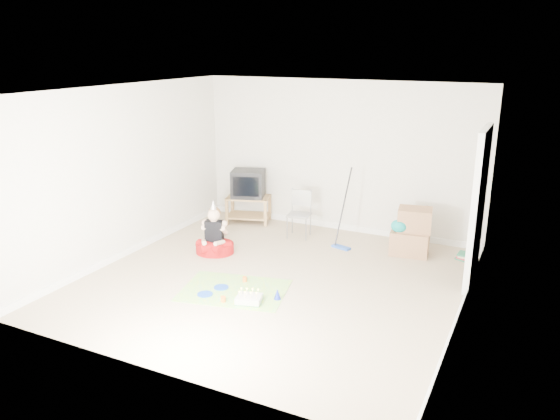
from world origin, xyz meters
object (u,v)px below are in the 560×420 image
at_px(tv_stand, 249,207).
at_px(folding_chair, 299,215).
at_px(seated_woman, 215,241).
at_px(crt_tv, 248,184).
at_px(cardboard_boxes, 411,232).
at_px(birthday_cake, 249,299).

bearing_deg(tv_stand, folding_chair, -16.60).
height_order(folding_chair, seated_woman, seated_woman).
relative_size(crt_tv, seated_woman, 0.66).
bearing_deg(folding_chair, cardboard_boxes, 1.38).
bearing_deg(tv_stand, crt_tv, 135.00).
height_order(tv_stand, cardboard_boxes, cardboard_boxes).
xyz_separation_m(tv_stand, cardboard_boxes, (3.06, -0.30, 0.07)).
relative_size(tv_stand, birthday_cake, 2.38).
distance_m(seated_woman, birthday_cake, 1.86).
xyz_separation_m(tv_stand, birthday_cake, (1.62, -2.90, -0.24)).
bearing_deg(birthday_cake, tv_stand, 119.22).
height_order(folding_chair, birthday_cake, folding_chair).
distance_m(tv_stand, folding_chair, 1.23).
xyz_separation_m(crt_tv, seated_woman, (0.29, -1.61, -0.54)).
bearing_deg(seated_woman, cardboard_boxes, 25.26).
bearing_deg(tv_stand, seated_woman, -79.79).
bearing_deg(folding_chair, seated_woman, -125.01).
height_order(crt_tv, seated_woman, crt_tv).
relative_size(seated_woman, birthday_cake, 2.35).
xyz_separation_m(seated_woman, birthday_cake, (1.33, -1.29, -0.15)).
distance_m(crt_tv, seated_woman, 1.73).
bearing_deg(tv_stand, birthday_cake, -60.78).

